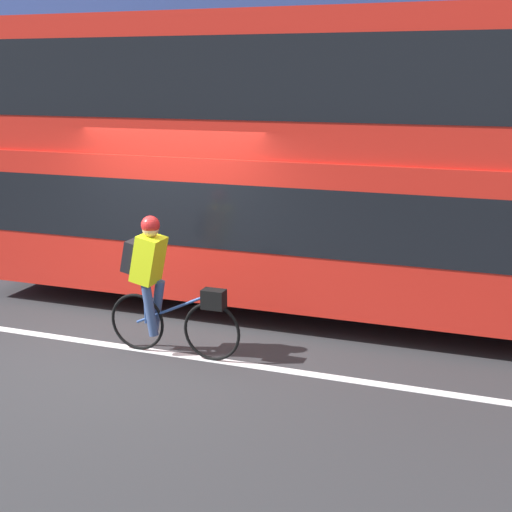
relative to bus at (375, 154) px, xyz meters
The scene contains 7 objects.
ground_plane 3.91m from the bus, 135.62° to the right, with size 80.00×80.00×0.00m, color #2D2D30.
road_center_line 3.89m from the bus, 136.15° to the right, with size 50.00×0.14×0.01m, color silver.
sidewalk_curb 4.58m from the bus, 124.91° to the left, with size 60.00×1.93×0.12m.
building_facade 5.41m from the bus, 117.63° to the left, with size 60.00×0.30×8.33m.
bus is the anchor object (origin of this frame).
cyclist_on_bike 3.27m from the bus, 131.62° to the right, with size 1.64×0.32×1.63m.
trash_bin 7.36m from the bus, 153.15° to the left, with size 0.47×0.47×0.82m.
Camera 1 is at (4.06, -6.90, 3.17)m, focal length 50.00 mm.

